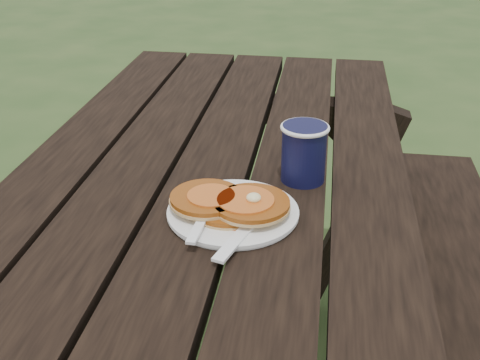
# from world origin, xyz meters

# --- Properties ---
(picnic_table) EXTENTS (1.36, 1.80, 0.75)m
(picnic_table) POSITION_xyz_m (0.00, 0.00, 0.37)
(picnic_table) COLOR black
(picnic_table) RESTS_ON ground
(plate) EXTENTS (0.27, 0.27, 0.01)m
(plate) POSITION_xyz_m (0.07, -0.07, 0.76)
(plate) COLOR white
(plate) RESTS_ON picnic_table
(pancake_stack) EXTENTS (0.20, 0.13, 0.04)m
(pancake_stack) POSITION_xyz_m (0.07, -0.07, 0.77)
(pancake_stack) COLOR #934610
(pancake_stack) RESTS_ON plate
(knife) EXTENTS (0.07, 0.18, 0.00)m
(knife) POSITION_xyz_m (0.10, -0.13, 0.76)
(knife) COLOR white
(knife) RESTS_ON plate
(fork) EXTENTS (0.04, 0.16, 0.01)m
(fork) POSITION_xyz_m (0.03, -0.13, 0.77)
(fork) COLOR white
(fork) RESTS_ON plate
(coffee_cup) EXTENTS (0.09, 0.09, 0.11)m
(coffee_cup) POSITION_xyz_m (0.18, 0.08, 0.81)
(coffee_cup) COLOR black
(coffee_cup) RESTS_ON picnic_table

